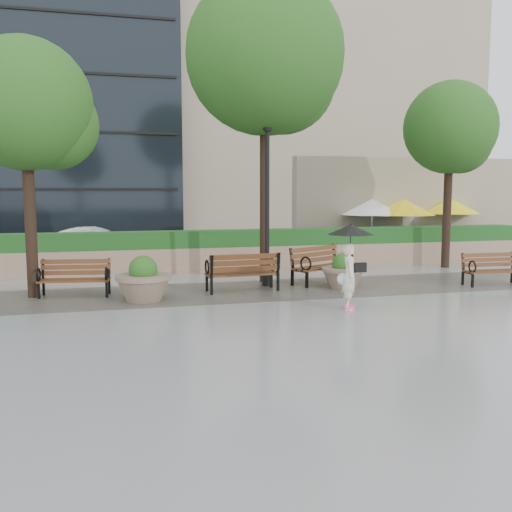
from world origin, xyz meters
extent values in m
plane|color=gray|center=(0.00, 0.00, 0.00)|extent=(100.00, 100.00, 0.00)
cube|color=#383330|center=(0.00, 3.00, 0.01)|extent=(28.00, 3.20, 0.01)
cube|color=#9B7E64|center=(0.00, 7.00, 0.40)|extent=(24.00, 0.80, 0.80)
cube|color=#1C4C19|center=(0.00, 7.00, 1.08)|extent=(24.00, 0.75, 0.55)
cube|color=tan|center=(9.50, 10.00, 2.00)|extent=(10.00, 0.60, 4.00)
cube|color=#1C4C19|center=(9.00, 7.80, 0.45)|extent=(8.00, 0.50, 0.90)
cube|color=black|center=(0.00, 11.00, 0.00)|extent=(40.00, 7.00, 0.00)
cube|color=tan|center=(10.00, 23.00, 10.00)|extent=(18.00, 10.00, 20.00)
cube|color=#59351A|center=(-3.54, 3.30, 0.42)|extent=(1.79, 0.75, 0.05)
cube|color=#59351A|center=(-3.51, 3.56, 0.72)|extent=(1.73, 0.36, 0.41)
cube|color=black|center=(-3.54, 3.33, 0.22)|extent=(1.80, 0.85, 0.44)
torus|color=black|center=(-4.38, 3.24, 0.60)|extent=(0.10, 0.36, 0.36)
torus|color=black|center=(-2.76, 3.01, 0.60)|extent=(0.10, 0.36, 0.36)
cube|color=#59351A|center=(0.73, 3.01, 0.47)|extent=(1.95, 0.69, 0.05)
cube|color=#59351A|center=(0.75, 2.72, 0.80)|extent=(1.93, 0.25, 0.45)
cube|color=black|center=(0.73, 2.98, 0.25)|extent=(1.96, 0.80, 0.49)
torus|color=black|center=(1.62, 3.26, 0.66)|extent=(0.08, 0.40, 0.39)
torus|color=black|center=(-0.19, 3.15, 0.66)|extent=(0.08, 0.40, 0.39)
cube|color=#59351A|center=(3.25, 3.65, 0.48)|extent=(2.01, 1.46, 0.05)
cube|color=#59351A|center=(3.10, 3.92, 0.82)|extent=(1.79, 1.05, 0.46)
cube|color=black|center=(3.23, 3.68, 0.25)|extent=(2.06, 1.55, 0.50)
torus|color=black|center=(2.53, 3.04, 0.68)|extent=(0.24, 0.38, 0.40)
torus|color=black|center=(4.16, 3.92, 0.68)|extent=(0.24, 0.38, 0.40)
cube|color=#59351A|center=(7.79, 2.10, 0.41)|extent=(1.70, 0.56, 0.05)
cube|color=#59351A|center=(7.80, 2.36, 0.70)|extent=(1.69, 0.16, 0.40)
cube|color=black|center=(7.79, 2.13, 0.22)|extent=(1.70, 0.65, 0.43)
torus|color=black|center=(6.99, 1.95, 0.58)|extent=(0.06, 0.35, 0.35)
cylinder|color=#7F6B56|center=(-1.89, 2.28, 0.59)|extent=(1.33, 1.33, 0.11)
sphere|color=#1D4714|center=(-1.89, 2.28, 0.77)|extent=(0.69, 0.69, 0.69)
cylinder|color=#7F6B56|center=(3.52, 2.78, 0.52)|extent=(1.17, 1.17, 0.09)
sphere|color=#1D4714|center=(3.52, 2.78, 0.68)|extent=(0.60, 0.60, 0.60)
cylinder|color=black|center=(1.60, 3.64, 2.15)|extent=(0.12, 0.12, 4.29)
cylinder|color=black|center=(1.60, 3.64, 0.15)|extent=(0.28, 0.28, 0.30)
sphere|color=black|center=(1.60, 3.64, 4.34)|extent=(0.24, 0.24, 0.24)
cylinder|color=black|center=(-4.54, 3.49, 2.22)|extent=(0.28, 0.28, 4.43)
sphere|color=#1D4714|center=(-4.54, 3.49, 4.75)|extent=(3.21, 3.21, 3.21)
sphere|color=#1D4714|center=(-3.94, 3.79, 4.30)|extent=(2.25, 2.25, 2.25)
cylinder|color=black|center=(1.72, 4.37, 3.01)|extent=(0.28, 0.28, 6.02)
sphere|color=#1D4714|center=(1.72, 4.37, 6.45)|extent=(4.47, 4.47, 4.47)
sphere|color=#1D4714|center=(2.32, 4.67, 5.85)|extent=(3.13, 3.13, 3.13)
cylinder|color=black|center=(8.65, 5.81, 2.23)|extent=(0.28, 0.28, 4.46)
sphere|color=#1D4714|center=(8.65, 5.81, 4.78)|extent=(3.13, 3.13, 3.13)
sphere|color=#1D4714|center=(9.25, 6.11, 4.33)|extent=(2.19, 2.19, 2.19)
cylinder|color=black|center=(7.43, 9.09, 0.05)|extent=(0.40, 0.40, 0.10)
cylinder|color=#99999E|center=(7.43, 9.09, 1.10)|extent=(0.06, 0.06, 2.20)
cone|color=white|center=(7.43, 9.09, 2.00)|extent=(2.50, 2.50, 0.60)
cylinder|color=black|center=(8.58, 8.67, 0.05)|extent=(0.40, 0.40, 0.10)
cylinder|color=#99999E|center=(8.58, 8.67, 1.10)|extent=(0.06, 0.06, 2.20)
cone|color=yellow|center=(8.58, 8.67, 2.00)|extent=(2.50, 2.50, 0.60)
cylinder|color=black|center=(11.13, 9.45, 0.05)|extent=(0.40, 0.40, 0.10)
cylinder|color=#99999E|center=(11.13, 9.45, 1.10)|extent=(0.06, 0.06, 2.20)
cone|color=yellow|center=(11.13, 9.45, 2.00)|extent=(2.50, 2.50, 0.60)
imported|color=white|center=(-3.18, 10.45, 0.64)|extent=(4.08, 1.99, 1.29)
imported|color=#F0E3CA|center=(2.56, 0.19, 0.80)|extent=(0.60, 0.69, 1.60)
cube|color=#F2598C|center=(2.61, 0.30, 0.04)|extent=(0.18, 0.24, 0.08)
cube|color=#F2598C|center=(2.50, 0.06, 0.04)|extent=(0.18, 0.24, 0.08)
cube|color=black|center=(2.78, 0.14, 0.95)|extent=(0.21, 0.32, 0.22)
sphere|color=white|center=(2.51, 0.45, 0.65)|extent=(0.28, 0.28, 0.28)
cylinder|color=black|center=(2.58, 0.23, 1.40)|extent=(0.02, 0.02, 0.85)
cone|color=black|center=(2.58, 0.23, 1.80)|extent=(1.04, 1.04, 0.22)
camera|label=1|loc=(-2.69, -11.56, 2.70)|focal=40.00mm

